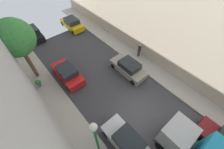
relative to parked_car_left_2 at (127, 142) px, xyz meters
name	(u,v)px	position (x,y,z in m)	size (l,w,h in m)	color
ground	(139,113)	(2.70, 1.12, -0.72)	(32.00, 32.00, 0.00)	#38383D
sidewalk_right	(172,84)	(7.70, 1.12, -0.64)	(2.00, 44.00, 0.15)	#A8A399
parked_car_left_2	(127,142)	(0.00, 0.00, 0.00)	(1.78, 4.20, 1.57)	silver
parked_car_left_3	(67,73)	(0.00, 8.91, 0.00)	(1.78, 4.20, 1.57)	red
parked_car_left_4	(33,33)	(0.00, 18.55, 0.00)	(1.78, 4.20, 1.57)	black
parked_car_right_1	(128,68)	(5.40, 5.29, 0.00)	(1.78, 4.20, 1.57)	gray
parked_car_right_2	(72,24)	(5.40, 17.18, 0.00)	(1.78, 4.20, 1.57)	gold
pedestrian	(139,50)	(8.18, 6.28, 0.35)	(0.40, 0.36, 1.72)	#2D334C
street_tree_2	(15,39)	(-2.46, 11.32, 4.19)	(3.30, 3.30, 6.45)	brown
potted_plant_0	(38,83)	(-2.82, 9.78, -0.07)	(0.54, 0.54, 0.86)	slate
potted_plant_2	(14,48)	(-2.93, 16.94, -0.04)	(0.55, 0.55, 0.91)	#B2A899
lamp_post	(96,137)	(-1.90, 0.93, 2.92)	(0.44, 0.44, 5.27)	#26723F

